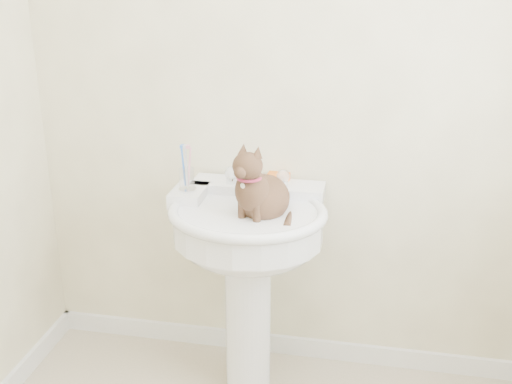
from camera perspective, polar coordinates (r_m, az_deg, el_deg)
The scene contains 7 objects.
wall_back at distance 2.60m, azimuth 2.98°, elevation 9.24°, with size 2.20×0.00×2.50m, color #F3E9BF, non-canonical shape.
baseboard_back at distance 3.07m, azimuth 2.52°, elevation -13.40°, with size 2.20×0.02×0.09m, color white.
pedestal_sink at distance 2.53m, azimuth -0.77°, elevation -4.68°, with size 0.63×0.62×0.87m.
faucet at distance 2.58m, azimuth -0.02°, elevation 1.39°, with size 0.28×0.12×0.14m.
soap_bar at distance 2.66m, azimuth 2.00°, elevation 1.35°, with size 0.09×0.06×0.03m, color orange.
toothbrush_cup at distance 2.55m, azimuth -6.17°, elevation 1.17°, with size 0.07×0.07×0.18m.
cat at distance 2.41m, azimuth 0.45°, elevation -0.14°, with size 0.22×0.27×0.40m.
Camera 1 is at (0.37, -1.42, 1.77)m, focal length 45.00 mm.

